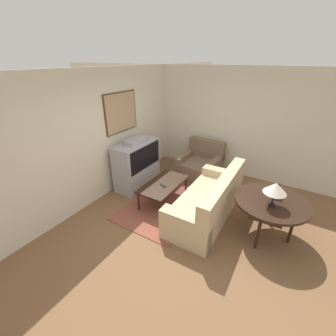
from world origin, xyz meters
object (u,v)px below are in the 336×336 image
mantel_clock (276,190)px  coffee_table (163,185)px  couch (209,202)px  armchair (200,165)px  table_lamp (276,188)px  tv (137,164)px  console_table (271,204)px

mantel_clock → coffee_table: bearing=97.4°
coffee_table → mantel_clock: 2.16m
couch → mantel_clock: couch is taller
armchair → mantel_clock: size_ratio=5.33×
coffee_table → table_lamp: size_ratio=2.85×
armchair → mantel_clock: (-1.28, -1.93, 0.53)m
table_lamp → couch: bearing=83.6°
tv → couch: (-0.25, -1.95, -0.24)m
armchair → coffee_table: 1.56m
armchair → couch: bearing=-59.5°
couch → coffee_table: 1.02m
couch → console_table: 1.12m
armchair → table_lamp: table_lamp is taller
armchair → mantel_clock: mantel_clock is taller
coffee_table → couch: bearing=-87.6°
armchair → console_table: 2.45m
tv → console_table: 3.03m
console_table → table_lamp: 0.41m
table_lamp → console_table: bearing=5.1°
table_lamp → mantel_clock: size_ratio=2.19×
console_table → mantel_clock: bearing=-4.1°
tv → table_lamp: bearing=-96.9°
tv → table_lamp: (-0.37, -3.03, 0.48)m
coffee_table → console_table: 2.10m
couch → table_lamp: bearing=83.0°
tv → coffee_table: size_ratio=1.01×
coffee_table → mantel_clock: (0.27, -2.10, 0.40)m
console_table → mantel_clock: 0.25m
console_table → table_lamp: bearing=-174.9°
couch → console_table: size_ratio=1.73×
tv → coffee_table: (-0.29, -0.93, -0.15)m
mantel_clock → armchair: bearing=56.6°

